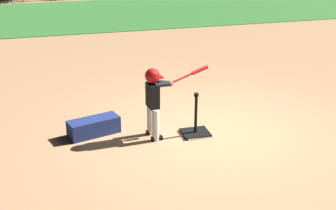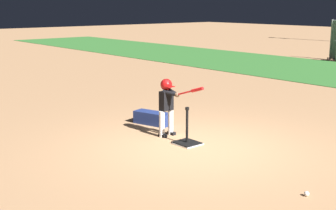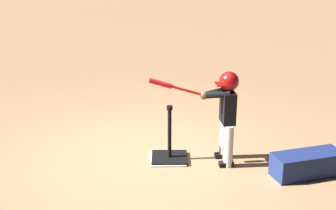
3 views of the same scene
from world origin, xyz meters
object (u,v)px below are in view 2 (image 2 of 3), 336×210
at_px(batting_tee, 187,139).
at_px(batter_child, 168,100).
at_px(baseball, 307,194).
at_px(equipment_bag, 152,118).

height_order(batting_tee, batter_child, batter_child).
bearing_deg(batting_tee, baseball, -7.60).
xyz_separation_m(baseball, equipment_bag, (-4.54, 0.82, 0.10)).
height_order(baseball, equipment_bag, equipment_bag).
distance_m(batting_tee, baseball, 2.94).
distance_m(baseball, equipment_bag, 4.61).
distance_m(batter_child, baseball, 3.68).
height_order(batter_child, baseball, batter_child).
xyz_separation_m(batter_child, baseball, (3.58, -0.47, -0.71)).
distance_m(batter_child, equipment_bag, 1.18).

